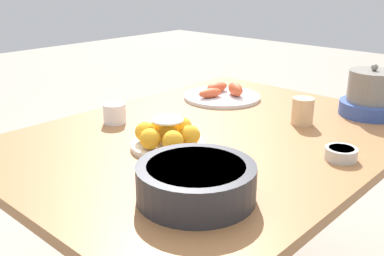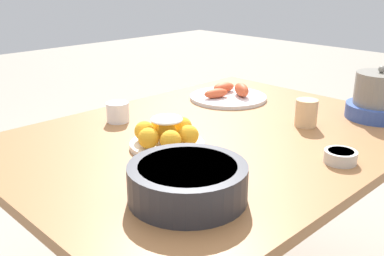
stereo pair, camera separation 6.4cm
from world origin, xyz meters
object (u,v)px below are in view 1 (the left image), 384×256
cup_near (115,113)px  cup_far (303,111)px  cake_plate (167,136)px  warming_pot (371,96)px  dining_table (214,161)px  sauce_bowl (341,153)px  serving_bowl (196,181)px  seafood_platter (222,94)px

cup_near → cup_far: size_ratio=0.84×
cake_plate → warming_pot: 0.76m
dining_table → cake_plate: 0.22m
cup_far → cup_near: bearing=-48.4°
sauce_bowl → warming_pot: bearing=-166.6°
cake_plate → serving_bowl: cake_plate is taller
cake_plate → serving_bowl: size_ratio=0.81×
dining_table → serving_bowl: serving_bowl is taller
seafood_platter → cup_far: (0.07, 0.39, 0.03)m
cup_near → cup_far: 0.62m
cup_near → warming_pot: size_ratio=0.37×
cup_near → warming_pot: 0.88m
serving_bowl → seafood_platter: 0.84m
dining_table → serving_bowl: (0.35, 0.24, 0.14)m
cup_far → serving_bowl: bearing=8.2°
serving_bowl → cup_near: 0.59m
cup_near → cup_far: cup_far is taller
sauce_bowl → cup_far: size_ratio=0.97×
serving_bowl → seafood_platter: serving_bowl is taller
serving_bowl → cup_near: (-0.21, -0.56, -0.01)m
serving_bowl → warming_pot: 0.87m
cup_near → warming_pot: warming_pot is taller
warming_pot → dining_table: bearing=-28.0°
dining_table → cake_plate: bearing=-7.4°
dining_table → cup_near: size_ratio=17.25×
cup_far → sauce_bowl: bearing=49.6°
serving_bowl → cup_near: serving_bowl is taller
seafood_platter → warming_pot: bearing=109.2°
dining_table → cup_near: 0.37m
cake_plate → cup_near: size_ratio=2.86×
dining_table → cup_far: size_ratio=14.56×
serving_bowl → cup_far: bearing=-171.8°
warming_pot → cup_far: bearing=-26.8°
serving_bowl → sauce_bowl: serving_bowl is taller
serving_bowl → cup_near: size_ratio=3.56×
serving_bowl → sauce_bowl: 0.45m
cake_plate → sauce_bowl: cake_plate is taller
seafood_platter → cup_far: cup_far is taller
sauce_bowl → warming_pot: (-0.44, -0.10, 0.05)m
cake_plate → seafood_platter: size_ratio=0.71×
cake_plate → sauce_bowl: (-0.26, 0.40, -0.02)m
cup_near → sauce_bowl: bearing=107.6°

